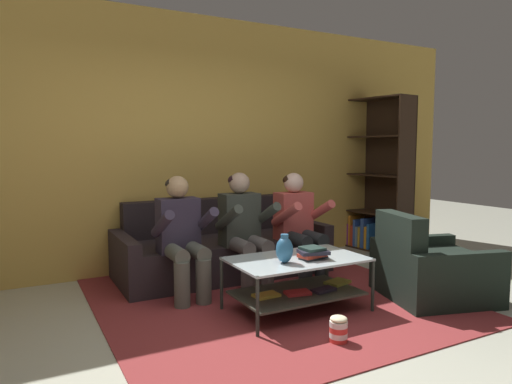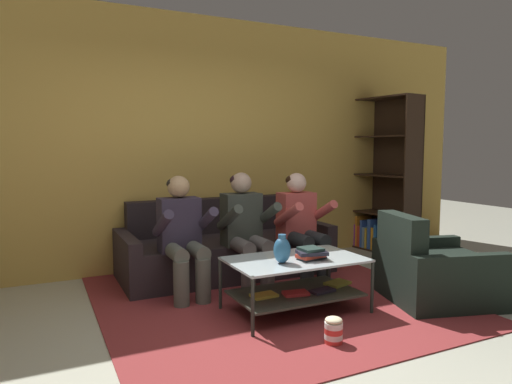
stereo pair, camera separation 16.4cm
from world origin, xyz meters
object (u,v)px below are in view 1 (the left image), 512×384
bookshelf (375,191)px  person_seated_right (299,222)px  vase (284,249)px  popcorn_tub (338,329)px  person_seated_left (182,232)px  armchair (431,271)px  coffee_table (298,276)px  person_seated_middle (244,226)px  book_stack (313,253)px  couch (222,250)px

bookshelf → person_seated_right: bearing=-157.3°
vase → popcorn_tub: size_ratio=1.19×
person_seated_left → popcorn_tub: bearing=-66.4°
armchair → coffee_table: bearing=166.6°
coffee_table → bookshelf: bearing=34.1°
person_seated_right → popcorn_tub: (-0.64, -1.49, -0.51)m
person_seated_left → bookshelf: (3.02, 0.72, 0.18)m
person_seated_middle → person_seated_right: person_seated_middle is taller
person_seated_middle → vase: (-0.09, -0.90, -0.05)m
person_seated_left → book_stack: (0.84, -0.90, -0.10)m
coffee_table → popcorn_tub: size_ratio=5.77×
person_seated_middle → coffee_table: size_ratio=1.00×
person_seated_middle → coffee_table: 0.88m
coffee_table → armchair: size_ratio=1.05×
couch → vase: 1.49m
coffee_table → person_seated_right: bearing=56.1°
book_stack → bookshelf: bearing=36.6°
person_seated_middle → popcorn_tub: person_seated_middle is taller
person_seated_middle → vase: person_seated_middle is taller
vase → bookshelf: bookshelf is taller
person_seated_right → vase: bearing=-129.3°
coffee_table → couch: bearing=94.1°
person_seated_middle → bookshelf: (2.37, 0.72, 0.18)m
popcorn_tub → vase: bearing=99.1°
coffee_table → vase: vase is taller
book_stack → armchair: 1.22m
popcorn_tub → person_seated_left: bearing=113.6°
person_seated_middle → book_stack: size_ratio=4.17×
bookshelf → book_stack: bearing=-143.4°
person_seated_left → coffee_table: 1.15m
couch → person_seated_left: size_ratio=2.01×
couch → armchair: size_ratio=2.09×
coffee_table → bookshelf: 2.79m
person_seated_right → bookshelf: bookshelf is taller
bookshelf → armchair: size_ratio=1.89×
person_seated_right → vase: size_ratio=4.78×
book_stack → bookshelf: size_ratio=0.13×
couch → bookshelf: bearing=4.0°
book_stack → bookshelf: bookshelf is taller
vase → book_stack: vase is taller
couch → coffee_table: (0.10, -1.37, 0.04)m
person_seated_middle → vase: size_ratio=4.87×
person_seated_right → vase: person_seated_right is taller
person_seated_right → vase: (-0.74, -0.90, -0.04)m
vase → book_stack: size_ratio=0.86×
book_stack → popcorn_tub: (-0.19, -0.59, -0.41)m
coffee_table → popcorn_tub: bearing=-98.0°
person_seated_left → popcorn_tub: size_ratio=5.70×
vase → couch: bearing=86.4°
vase → armchair: size_ratio=0.22×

